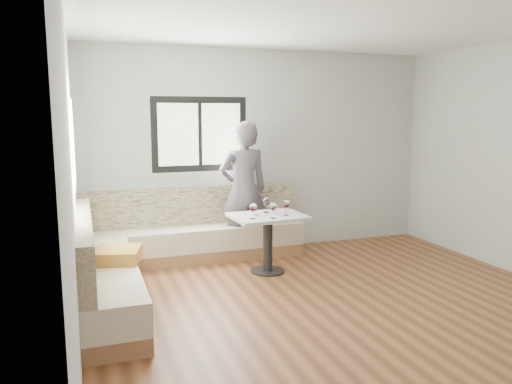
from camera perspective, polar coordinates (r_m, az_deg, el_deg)
room at (r=4.81m, az=9.87°, el=2.68°), size 5.01×5.01×2.81m
banquette at (r=6.00m, az=-10.81°, el=-6.62°), size 2.90×2.80×0.95m
table at (r=6.08m, az=1.35°, el=-4.29°), size 0.90×0.72×0.71m
person at (r=6.66m, az=-1.44°, el=0.21°), size 0.68×0.45×1.82m
olive_ramekin at (r=6.01m, az=-0.12°, el=-2.53°), size 0.09×0.09×0.03m
wine_glass_a at (r=5.78m, az=-0.33°, el=-1.79°), size 0.09×0.09×0.20m
wine_glass_b at (r=5.82m, az=1.99°, el=-1.71°), size 0.09×0.09×0.20m
wine_glass_c at (r=6.00m, az=3.48°, el=-1.40°), size 0.09×0.09×0.20m
wine_glass_d at (r=6.15m, az=1.19°, el=-1.13°), size 0.09×0.09×0.20m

